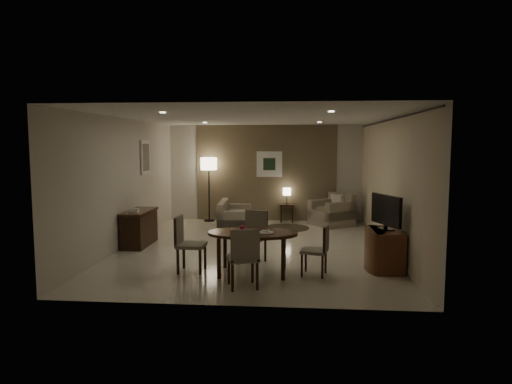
# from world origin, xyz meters

# --- Properties ---
(room_shell) EXTENTS (5.50, 7.00, 2.70)m
(room_shell) POSITION_xyz_m (0.00, 0.40, 1.35)
(room_shell) COLOR beige
(room_shell) RESTS_ON ground
(taupe_accent) EXTENTS (3.96, 0.03, 2.70)m
(taupe_accent) POSITION_xyz_m (0.00, 3.48, 1.35)
(taupe_accent) COLOR brown
(taupe_accent) RESTS_ON wall_back
(curtain_wall) EXTENTS (0.08, 6.70, 2.58)m
(curtain_wall) POSITION_xyz_m (2.68, 0.00, 1.32)
(curtain_wall) COLOR beige
(curtain_wall) RESTS_ON wall_right
(curtain_rod) EXTENTS (0.03, 6.80, 0.03)m
(curtain_rod) POSITION_xyz_m (2.68, 0.00, 2.64)
(curtain_rod) COLOR black
(curtain_rod) RESTS_ON wall_right
(art_back_frame) EXTENTS (0.72, 0.03, 0.72)m
(art_back_frame) POSITION_xyz_m (0.10, 3.46, 1.60)
(art_back_frame) COLOR silver
(art_back_frame) RESTS_ON wall_back
(art_back_canvas) EXTENTS (0.34, 0.01, 0.34)m
(art_back_canvas) POSITION_xyz_m (0.10, 3.44, 1.60)
(art_back_canvas) COLOR #1A301B
(art_back_canvas) RESTS_ON wall_back
(art_left_frame) EXTENTS (0.03, 0.60, 0.80)m
(art_left_frame) POSITION_xyz_m (-2.72, 1.20, 1.85)
(art_left_frame) COLOR silver
(art_left_frame) RESTS_ON wall_left
(art_left_canvas) EXTENTS (0.01, 0.46, 0.64)m
(art_left_canvas) POSITION_xyz_m (-2.71, 1.20, 1.85)
(art_left_canvas) COLOR gray
(art_left_canvas) RESTS_ON wall_left
(downlight_nl) EXTENTS (0.10, 0.10, 0.01)m
(downlight_nl) POSITION_xyz_m (-1.40, -1.80, 2.69)
(downlight_nl) COLOR white
(downlight_nl) RESTS_ON ceiling
(downlight_nr) EXTENTS (0.10, 0.10, 0.01)m
(downlight_nr) POSITION_xyz_m (1.40, -1.80, 2.69)
(downlight_nr) COLOR white
(downlight_nr) RESTS_ON ceiling
(downlight_fl) EXTENTS (0.10, 0.10, 0.01)m
(downlight_fl) POSITION_xyz_m (-1.40, 1.80, 2.69)
(downlight_fl) COLOR white
(downlight_fl) RESTS_ON ceiling
(downlight_fr) EXTENTS (0.10, 0.10, 0.01)m
(downlight_fr) POSITION_xyz_m (1.40, 1.80, 2.69)
(downlight_fr) COLOR white
(downlight_fr) RESTS_ON ceiling
(console_desk) EXTENTS (0.48, 1.20, 0.75)m
(console_desk) POSITION_xyz_m (-2.49, 0.00, 0.38)
(console_desk) COLOR #3F2014
(console_desk) RESTS_ON floor
(telephone) EXTENTS (0.20, 0.14, 0.09)m
(telephone) POSITION_xyz_m (-2.49, -0.30, 0.80)
(telephone) COLOR white
(telephone) RESTS_ON console_desk
(tv_cabinet) EXTENTS (0.48, 0.90, 0.70)m
(tv_cabinet) POSITION_xyz_m (2.40, -1.50, 0.35)
(tv_cabinet) COLOR brown
(tv_cabinet) RESTS_ON floor
(flat_tv) EXTENTS (0.36, 0.85, 0.60)m
(flat_tv) POSITION_xyz_m (2.38, -1.50, 1.02)
(flat_tv) COLOR black
(flat_tv) RESTS_ON tv_cabinet
(dining_table) EXTENTS (1.50, 0.94, 0.70)m
(dining_table) POSITION_xyz_m (0.13, -1.95, 0.35)
(dining_table) COLOR #3F2014
(dining_table) RESTS_ON floor
(chair_near) EXTENTS (0.56, 0.56, 0.93)m
(chair_near) POSITION_xyz_m (0.05, -2.69, 0.46)
(chair_near) COLOR gray
(chair_near) RESTS_ON floor
(chair_far) EXTENTS (0.58, 0.58, 0.94)m
(chair_far) POSITION_xyz_m (0.05, -1.26, 0.47)
(chair_far) COLOR gray
(chair_far) RESTS_ON floor
(chair_left) EXTENTS (0.47, 0.47, 0.95)m
(chair_left) POSITION_xyz_m (-0.91, -1.92, 0.47)
(chair_left) COLOR gray
(chair_left) RESTS_ON floor
(chair_right) EXTENTS (0.48, 0.48, 0.84)m
(chair_right) POSITION_xyz_m (1.14, -1.95, 0.42)
(chair_right) COLOR gray
(chair_right) RESTS_ON floor
(plate_a) EXTENTS (0.26, 0.26, 0.02)m
(plate_a) POSITION_xyz_m (-0.05, -1.90, 0.71)
(plate_a) COLOR white
(plate_a) RESTS_ON dining_table
(plate_b) EXTENTS (0.26, 0.26, 0.02)m
(plate_b) POSITION_xyz_m (0.35, -2.00, 0.71)
(plate_b) COLOR white
(plate_b) RESTS_ON dining_table
(fruit_apple) EXTENTS (0.09, 0.09, 0.09)m
(fruit_apple) POSITION_xyz_m (-0.05, -1.90, 0.76)
(fruit_apple) COLOR #9F1237
(fruit_apple) RESTS_ON plate_a
(napkin) EXTENTS (0.12, 0.08, 0.03)m
(napkin) POSITION_xyz_m (0.35, -2.00, 0.73)
(napkin) COLOR white
(napkin) RESTS_ON plate_b
(round_rug) EXTENTS (1.20, 1.20, 0.01)m
(round_rug) POSITION_xyz_m (0.60, 2.29, 0.01)
(round_rug) COLOR #3D3722
(round_rug) RESTS_ON floor
(sofa) EXTENTS (1.56, 0.84, 0.71)m
(sofa) POSITION_xyz_m (-0.70, 2.03, 0.36)
(sofa) COLOR gray
(sofa) RESTS_ON floor
(armchair) EXTENTS (1.28, 1.30, 0.85)m
(armchair) POSITION_xyz_m (1.80, 2.78, 0.42)
(armchair) COLOR gray
(armchair) RESTS_ON floor
(side_table) EXTENTS (0.39, 0.39, 0.50)m
(side_table) POSITION_xyz_m (0.60, 3.25, 0.25)
(side_table) COLOR black
(side_table) RESTS_ON floor
(table_lamp) EXTENTS (0.22, 0.22, 0.50)m
(table_lamp) POSITION_xyz_m (0.60, 3.25, 0.75)
(table_lamp) COLOR #FFEAC1
(table_lamp) RESTS_ON side_table
(floor_lamp) EXTENTS (0.45, 0.45, 1.79)m
(floor_lamp) POSITION_xyz_m (-1.58, 3.18, 0.90)
(floor_lamp) COLOR #FFE5B7
(floor_lamp) RESTS_ON floor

